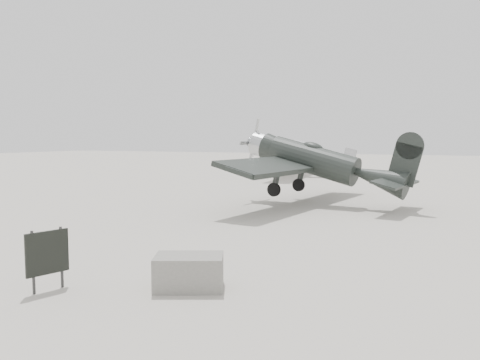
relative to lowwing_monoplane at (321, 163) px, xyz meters
The scene contains 5 objects.
ground 7.85m from the lowwing_monoplane, 94.61° to the right, with size 160.00×160.00×0.00m, color #A09B8E.
lowwing_monoplane is the anchor object (origin of this frame).
highwing_monoplane 16.80m from the lowwing_monoplane, 109.96° to the left, with size 8.46×11.93×3.39m.
equipment_block 13.51m from the lowwing_monoplane, 88.02° to the right, with size 1.44×0.90×0.72m, color slate.
sign_board 14.91m from the lowwing_monoplane, 98.44° to the right, with size 0.35×0.88×1.32m.
Camera 1 is at (5.95, -14.30, 3.20)m, focal length 35.00 mm.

